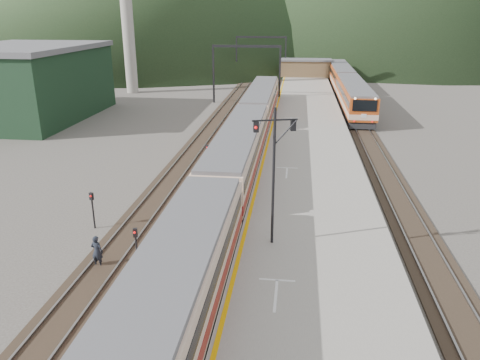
# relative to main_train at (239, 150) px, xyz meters

# --- Properties ---
(track_main) EXTENTS (2.60, 200.00, 0.23)m
(track_main) POSITION_rel_main_train_xyz_m (0.00, 16.21, -2.06)
(track_main) COLOR black
(track_main) RESTS_ON ground
(track_far) EXTENTS (2.60, 200.00, 0.23)m
(track_far) POSITION_rel_main_train_xyz_m (-5.00, 16.21, -2.06)
(track_far) COLOR black
(track_far) RESTS_ON ground
(track_second) EXTENTS (2.60, 200.00, 0.23)m
(track_second) POSITION_rel_main_train_xyz_m (11.50, 16.21, -2.06)
(track_second) COLOR black
(track_second) RESTS_ON ground
(platform) EXTENTS (8.00, 100.00, 1.00)m
(platform) POSITION_rel_main_train_xyz_m (5.60, 14.21, -1.62)
(platform) COLOR gray
(platform) RESTS_ON ground
(gantry_near) EXTENTS (9.55, 0.25, 8.00)m
(gantry_near) POSITION_rel_main_train_xyz_m (-2.85, 31.21, 3.46)
(gantry_near) COLOR black
(gantry_near) RESTS_ON ground
(gantry_far) EXTENTS (9.55, 0.25, 8.00)m
(gantry_far) POSITION_rel_main_train_xyz_m (-2.85, 56.21, 3.46)
(gantry_far) COLOR black
(gantry_far) RESTS_ON ground
(warehouse) EXTENTS (14.50, 20.50, 8.60)m
(warehouse) POSITION_rel_main_train_xyz_m (-28.00, 18.21, 2.19)
(warehouse) COLOR black
(warehouse) RESTS_ON ground
(station_shed) EXTENTS (9.40, 4.40, 3.10)m
(station_shed) POSITION_rel_main_train_xyz_m (5.60, 54.21, 0.45)
(station_shed) COLOR brown
(station_shed) RESTS_ON platform
(main_train) EXTENTS (3.10, 63.57, 3.79)m
(main_train) POSITION_rel_main_train_xyz_m (0.00, 0.00, 0.00)
(main_train) COLOR beige
(main_train) RESTS_ON track_main
(second_train) EXTENTS (3.11, 42.34, 3.80)m
(second_train) POSITION_rel_main_train_xyz_m (11.50, 37.18, 0.01)
(second_train) COLOR #AB4316
(second_train) RESTS_ON track_second
(signal_mast) EXTENTS (2.13, 0.75, 7.02)m
(signal_mast) POSITION_rel_main_train_xyz_m (3.35, -12.99, 3.16)
(signal_mast) COLOR black
(signal_mast) RESTS_ON platform
(short_signal_a) EXTENTS (0.26, 0.22, 2.27)m
(short_signal_a) POSITION_rel_main_train_xyz_m (-3.24, -14.82, -0.66)
(short_signal_a) COLOR black
(short_signal_a) RESTS_ON ground
(short_signal_b) EXTENTS (0.27, 0.24, 2.27)m
(short_signal_b) POSITION_rel_main_train_xyz_m (-2.60, 0.56, -0.66)
(short_signal_b) COLOR black
(short_signal_b) RESTS_ON ground
(short_signal_c) EXTENTS (0.26, 0.23, 2.27)m
(short_signal_c) POSITION_rel_main_train_xyz_m (-7.37, -10.52, -0.66)
(short_signal_c) COLOR black
(short_signal_c) RESTS_ON ground
(worker) EXTENTS (0.68, 0.50, 1.72)m
(worker) POSITION_rel_main_train_xyz_m (-5.34, -14.79, -1.26)
(worker) COLOR black
(worker) RESTS_ON ground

